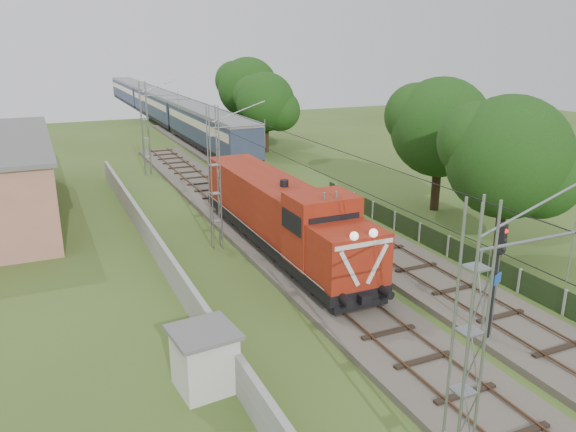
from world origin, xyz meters
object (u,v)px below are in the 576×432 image
signal_post (498,263)px  relay_hut (205,359)px  locomotive (281,213)px  coach_rake (160,104)px

signal_post → relay_hut: size_ratio=2.17×
locomotive → coach_rake: bearing=84.7°
locomotive → coach_rake: (5.00, 54.31, 0.37)m
relay_hut → coach_rake: bearing=79.2°
locomotive → signal_post: 12.88m
coach_rake → relay_hut: 66.07m
signal_post → relay_hut: (-10.75, 1.82, -2.32)m
coach_rake → relay_hut: (-12.40, -64.88, -1.55)m
locomotive → signal_post: size_ratio=3.50×
coach_rake → locomotive: bearing=-95.3°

